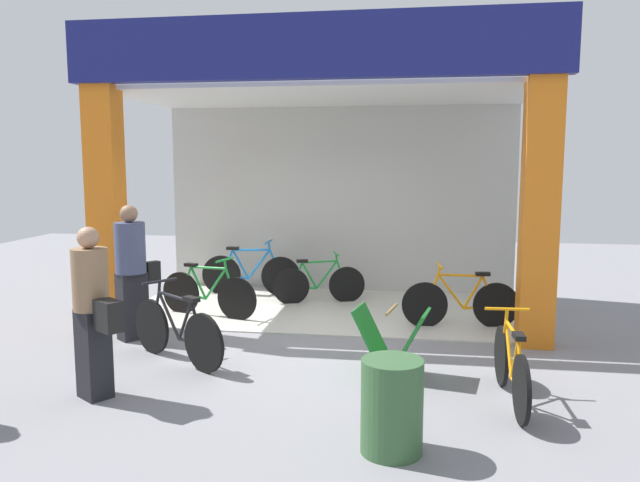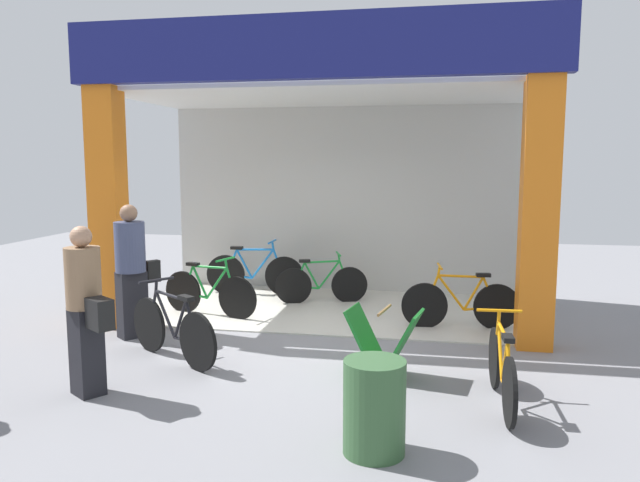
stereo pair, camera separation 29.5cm
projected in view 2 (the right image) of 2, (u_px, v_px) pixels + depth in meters
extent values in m
plane|color=gray|center=(310.00, 336.00, 7.95)|extent=(19.93, 19.93, 0.00)
cube|color=beige|center=(329.00, 308.00, 9.38)|extent=(5.97, 2.93, 0.02)
cube|color=#B7B7B2|center=(343.00, 198.00, 10.60)|extent=(5.97, 0.12, 3.24)
cube|color=orange|center=(108.00, 209.00, 8.25)|extent=(0.42, 0.36, 3.24)
cube|color=orange|center=(539.00, 215.00, 7.23)|extent=(0.42, 0.36, 3.24)
cube|color=navy|center=(306.00, 47.00, 7.33)|extent=(6.17, 0.20, 0.76)
cube|color=silver|center=(329.00, 96.00, 8.96)|extent=(5.97, 2.93, 0.06)
cylinder|color=black|center=(497.00, 307.00, 8.20)|extent=(0.62, 0.11, 0.62)
cylinder|color=black|center=(424.00, 306.00, 8.27)|extent=(0.62, 0.11, 0.62)
cylinder|color=orange|center=(480.00, 308.00, 8.22)|extent=(0.42, 0.08, 0.08)
cylinder|color=orange|center=(474.00, 293.00, 8.20)|extent=(0.27, 0.06, 0.47)
cylinder|color=orange|center=(451.00, 293.00, 8.22)|extent=(0.38, 0.08, 0.49)
cylinder|color=orange|center=(461.00, 276.00, 8.18)|extent=(0.60, 0.10, 0.05)
cylinder|color=orange|center=(489.00, 292.00, 8.18)|extent=(0.21, 0.06, 0.42)
cylinder|color=orange|center=(432.00, 291.00, 8.24)|extent=(0.19, 0.05, 0.43)
cylinder|color=orange|center=(439.00, 271.00, 8.19)|extent=(0.06, 0.04, 0.13)
cylinder|color=orange|center=(440.00, 266.00, 8.18)|extent=(0.08, 0.44, 0.03)
cube|color=black|center=(483.00, 275.00, 8.16)|extent=(0.20, 0.12, 0.05)
cylinder|color=black|center=(293.00, 286.00, 9.65)|extent=(0.57, 0.21, 0.58)
cylinder|color=black|center=(349.00, 285.00, 9.76)|extent=(0.57, 0.21, 0.58)
cylinder|color=#198C33|center=(307.00, 287.00, 9.68)|extent=(0.38, 0.15, 0.08)
cylinder|color=#198C33|center=(312.00, 276.00, 9.67)|extent=(0.25, 0.11, 0.44)
cylinder|color=#198C33|center=(329.00, 275.00, 9.70)|extent=(0.35, 0.14, 0.45)
cylinder|color=#198C33|center=(322.00, 262.00, 9.66)|extent=(0.54, 0.20, 0.05)
cylinder|color=#198C33|center=(300.00, 274.00, 9.64)|extent=(0.19, 0.09, 0.39)
cylinder|color=#198C33|center=(344.00, 273.00, 9.72)|extent=(0.18, 0.08, 0.40)
cylinder|color=#198C33|center=(339.00, 257.00, 9.68)|extent=(0.06, 0.05, 0.12)
cylinder|color=#198C33|center=(338.00, 254.00, 9.67)|extent=(0.15, 0.39, 0.03)
cube|color=black|center=(305.00, 261.00, 9.62)|extent=(0.19, 0.14, 0.04)
cylinder|color=black|center=(226.00, 274.00, 10.44)|extent=(0.67, 0.05, 0.67)
cylinder|color=black|center=(284.00, 276.00, 10.27)|extent=(0.67, 0.05, 0.67)
cylinder|color=blue|center=(239.00, 276.00, 10.40)|extent=(0.45, 0.04, 0.09)
cylinder|color=blue|center=(244.00, 264.00, 10.36)|extent=(0.29, 0.04, 0.50)
cylinder|color=blue|center=(263.00, 264.00, 10.31)|extent=(0.41, 0.04, 0.52)
cylinder|color=blue|center=(255.00, 250.00, 10.30)|extent=(0.64, 0.05, 0.05)
cylinder|color=blue|center=(232.00, 262.00, 10.39)|extent=(0.22, 0.04, 0.45)
cylinder|color=blue|center=(278.00, 263.00, 10.26)|extent=(0.20, 0.04, 0.46)
cylinder|color=blue|center=(273.00, 246.00, 10.23)|extent=(0.06, 0.04, 0.14)
cylinder|color=blue|center=(272.00, 242.00, 10.23)|extent=(0.04, 0.47, 0.03)
cube|color=black|center=(237.00, 248.00, 10.35)|extent=(0.20, 0.10, 0.05)
cylinder|color=black|center=(183.00, 292.00, 9.13)|extent=(0.62, 0.21, 0.63)
cylinder|color=black|center=(237.00, 298.00, 8.70)|extent=(0.62, 0.21, 0.63)
cylinder|color=#198C33|center=(196.00, 295.00, 9.03)|extent=(0.42, 0.15, 0.08)
cylinder|color=#198C33|center=(200.00, 282.00, 8.97)|extent=(0.27, 0.11, 0.47)
cylinder|color=#198C33|center=(217.00, 283.00, 8.83)|extent=(0.38, 0.14, 0.49)
cylinder|color=#198C33|center=(210.00, 267.00, 8.86)|extent=(0.59, 0.20, 0.05)
cylinder|color=#198C33|center=(189.00, 279.00, 9.06)|extent=(0.21, 0.09, 0.42)
cylinder|color=#198C33|center=(231.00, 283.00, 8.72)|extent=(0.19, 0.08, 0.44)
cylinder|color=#198C33|center=(226.00, 264.00, 8.72)|extent=(0.06, 0.05, 0.13)
cylinder|color=#198C33|center=(225.00, 259.00, 8.71)|extent=(0.15, 0.43, 0.03)
cube|color=black|center=(193.00, 264.00, 8.99)|extent=(0.21, 0.14, 0.05)
cylinder|color=black|center=(198.00, 342.00, 6.58)|extent=(0.56, 0.39, 0.65)
cylinder|color=black|center=(149.00, 325.00, 7.27)|extent=(0.56, 0.39, 0.65)
cylinder|color=black|center=(185.00, 340.00, 6.74)|extent=(0.38, 0.27, 0.08)
cylinder|color=black|center=(180.00, 320.00, 6.78)|extent=(0.25, 0.19, 0.49)
cylinder|color=black|center=(165.00, 314.00, 6.99)|extent=(0.35, 0.25, 0.51)
cylinder|color=black|center=(171.00, 296.00, 6.87)|extent=(0.54, 0.37, 0.05)
cylinder|color=black|center=(191.00, 321.00, 6.62)|extent=(0.20, 0.15, 0.43)
cylinder|color=black|center=(153.00, 308.00, 7.17)|extent=(0.18, 0.14, 0.45)
cylinder|color=black|center=(156.00, 286.00, 7.07)|extent=(0.07, 0.06, 0.13)
cylinder|color=black|center=(156.00, 280.00, 7.06)|extent=(0.28, 0.39, 0.03)
cube|color=black|center=(186.00, 298.00, 6.66)|extent=(0.22, 0.19, 0.05)
cylinder|color=black|center=(510.00, 392.00, 5.19)|extent=(0.07, 0.61, 0.60)
cylinder|color=black|center=(495.00, 358.00, 6.11)|extent=(0.07, 0.61, 0.60)
cylinder|color=orange|center=(506.00, 386.00, 5.41)|extent=(0.05, 0.41, 0.08)
cylinder|color=orange|center=(505.00, 361.00, 5.47)|extent=(0.04, 0.26, 0.45)
cylinder|color=orange|center=(500.00, 350.00, 5.75)|extent=(0.05, 0.37, 0.47)
cylinder|color=orange|center=(503.00, 331.00, 5.61)|extent=(0.06, 0.58, 0.05)
cylinder|color=orange|center=(509.00, 366.00, 5.27)|extent=(0.04, 0.20, 0.41)
cylinder|color=orange|center=(497.00, 341.00, 5.99)|extent=(0.04, 0.18, 0.42)
cylinder|color=orange|center=(499.00, 316.00, 5.88)|extent=(0.04, 0.05, 0.13)
cylinder|color=orange|center=(499.00, 311.00, 5.86)|extent=(0.42, 0.05, 0.03)
cube|color=black|center=(508.00, 338.00, 5.32)|extent=(0.10, 0.19, 0.05)
cube|color=#197226|center=(367.00, 342.00, 6.47)|extent=(0.47, 0.54, 0.73)
cube|color=#197226|center=(401.00, 345.00, 6.34)|extent=(0.47, 0.54, 0.73)
cylinder|color=olive|center=(384.00, 310.00, 6.36)|extent=(0.12, 0.47, 0.03)
cube|color=black|center=(87.00, 351.00, 5.91)|extent=(0.38, 0.37, 0.86)
cylinder|color=#8C6B4C|center=(83.00, 278.00, 5.81)|extent=(0.46, 0.46, 0.59)
sphere|color=tan|center=(81.00, 237.00, 5.76)|extent=(0.20, 0.20, 0.20)
cube|color=black|center=(100.00, 314.00, 5.63)|extent=(0.32, 0.29, 0.28)
cube|color=black|center=(132.00, 304.00, 7.85)|extent=(0.40, 0.42, 0.85)
cylinder|color=#3F4766|center=(130.00, 247.00, 7.75)|extent=(0.53, 0.53, 0.64)
sphere|color=#8C664C|center=(129.00, 213.00, 7.69)|extent=(0.22, 0.22, 0.22)
cube|color=black|center=(153.00, 271.00, 7.99)|extent=(0.19, 0.20, 0.28)
cylinder|color=#335933|center=(374.00, 407.00, 4.71)|extent=(0.49, 0.49, 0.74)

